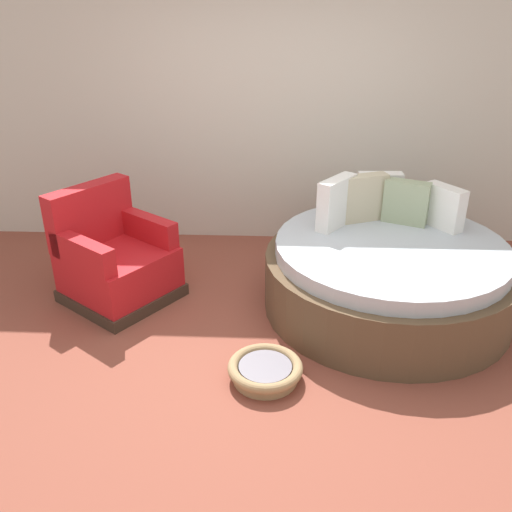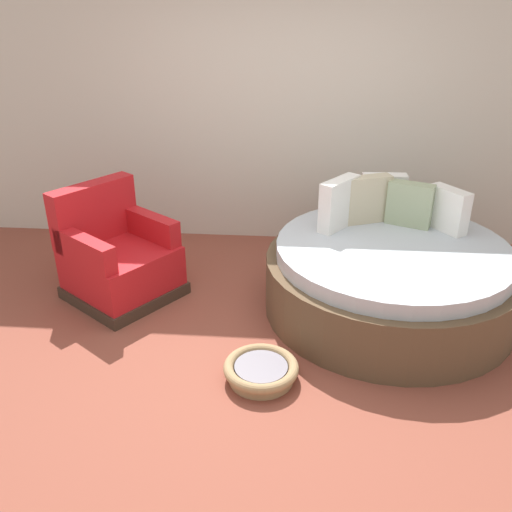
# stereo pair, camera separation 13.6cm
# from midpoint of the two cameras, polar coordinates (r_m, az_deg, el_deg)

# --- Properties ---
(ground_plane) EXTENTS (8.00, 8.00, 0.02)m
(ground_plane) POSITION_cam_midpoint_polar(r_m,az_deg,el_deg) (4.08, -0.96, -9.94)
(ground_plane) COLOR brown
(back_wall) EXTENTS (8.00, 0.12, 2.75)m
(back_wall) POSITION_cam_midpoint_polar(r_m,az_deg,el_deg) (5.49, 0.31, 15.52)
(back_wall) COLOR beige
(back_wall) RESTS_ON ground_plane
(round_daybed) EXTENTS (1.98, 1.98, 1.00)m
(round_daybed) POSITION_cam_midpoint_polar(r_m,az_deg,el_deg) (4.56, 12.63, -1.77)
(round_daybed) COLOR brown
(round_daybed) RESTS_ON ground_plane
(red_armchair) EXTENTS (1.12, 1.12, 0.94)m
(red_armchair) POSITION_cam_midpoint_polar(r_m,az_deg,el_deg) (4.75, -15.26, -0.54)
(red_armchair) COLOR #38281E
(red_armchair) RESTS_ON ground_plane
(pet_basket) EXTENTS (0.51, 0.51, 0.13)m
(pet_basket) POSITION_cam_midpoint_polar(r_m,az_deg,el_deg) (3.78, -0.09, -11.78)
(pet_basket) COLOR #9E7F56
(pet_basket) RESTS_ON ground_plane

